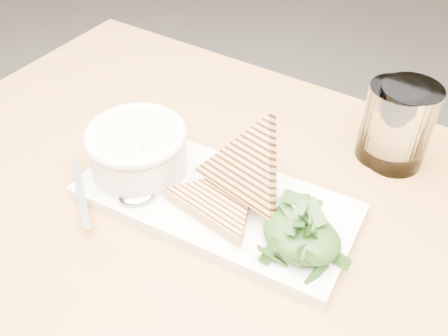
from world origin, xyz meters
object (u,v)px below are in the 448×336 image
Objects in this scene: platter at (215,201)px; soup_bowl at (138,154)px; glass_near at (389,123)px; glass_far at (402,126)px; table_top at (255,271)px.

soup_bowl is at bearing -173.60° from platter.
glass_far reaches higher than glass_near.
glass_near is at bearing 79.37° from table_top.
platter is at bearing 6.40° from soup_bowl.
glass_near reaches higher than platter.
soup_bowl is 0.35m from glass_near.
table_top is at bearing -27.25° from platter.
platter is (-0.09, 0.05, 0.03)m from table_top.
platter is 0.27m from glass_far.
glass_far is at bearing 75.56° from table_top.
glass_far is at bearing 39.79° from soup_bowl.
table_top is 9.99× the size of glass_near.
glass_far is at bearing -6.47° from glass_near.
glass_far reaches higher than platter.
glass_far is (0.02, -0.00, 0.00)m from glass_near.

